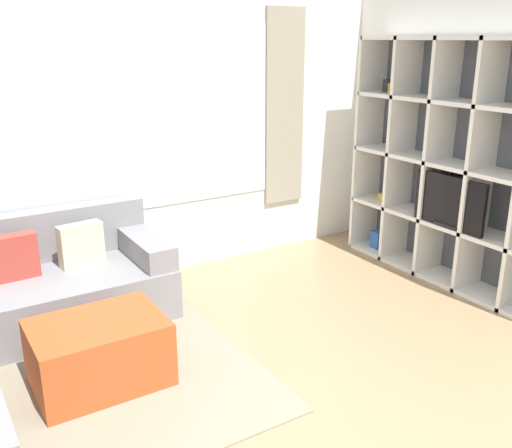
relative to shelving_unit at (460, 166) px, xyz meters
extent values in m
cube|color=white|center=(-2.36, 1.58, 0.30)|extent=(6.23, 0.07, 2.70)
cube|color=silver|center=(-2.36, 1.53, 0.40)|extent=(2.77, 0.01, 1.60)
cube|color=#9E9984|center=(-0.81, 1.52, 0.40)|extent=(0.44, 0.03, 1.90)
cube|color=white|center=(0.19, -0.06, 0.30)|extent=(0.07, 4.40, 2.70)
cube|color=gray|center=(-3.67, -0.03, -1.05)|extent=(2.82, 1.79, 0.01)
cube|color=#515660|center=(0.15, 0.00, 0.01)|extent=(0.02, 2.25, 2.13)
cube|color=white|center=(-0.03, -0.23, 0.01)|extent=(0.38, 0.04, 2.13)
cube|color=white|center=(-0.03, 0.22, 0.01)|extent=(0.38, 0.04, 2.13)
cube|color=white|center=(-0.03, 0.67, 0.01)|extent=(0.38, 0.04, 2.13)
cube|color=white|center=(-0.03, 1.12, 0.01)|extent=(0.38, 0.04, 2.13)
cube|color=white|center=(-0.03, 0.00, -1.04)|extent=(0.38, 2.25, 0.04)
cube|color=white|center=(-0.03, 0.00, -0.52)|extent=(0.38, 2.25, 0.04)
cube|color=white|center=(-0.03, 0.00, 0.01)|extent=(0.38, 2.25, 0.04)
cube|color=white|center=(-0.03, 0.00, 0.55)|extent=(0.38, 2.25, 0.04)
cube|color=white|center=(-0.03, 0.00, 1.06)|extent=(0.38, 2.25, 0.04)
cube|color=black|center=(-0.18, -0.07, -0.28)|extent=(0.04, 0.72, 0.45)
cube|color=black|center=(-0.16, -0.07, -0.49)|extent=(0.10, 0.24, 0.03)
cube|color=#232328|center=(-0.05, 0.89, 0.63)|extent=(0.07, 0.07, 0.12)
cube|color=gold|center=(-0.05, 0.86, -0.47)|extent=(0.06, 0.06, 0.07)
cylinder|color=gold|center=(-0.05, 0.86, 0.61)|extent=(0.05, 0.05, 0.09)
cube|color=#2856A8|center=(-0.05, 0.88, -0.93)|extent=(0.11, 0.11, 0.18)
cube|color=gray|center=(-3.38, 1.02, -0.85)|extent=(1.94, 0.91, 0.40)
cube|color=gray|center=(-3.38, 1.39, -0.45)|extent=(1.94, 0.18, 0.41)
cube|color=gray|center=(-2.53, 1.02, -0.56)|extent=(0.24, 0.85, 0.19)
cube|color=beige|center=(-3.01, 1.11, -0.48)|extent=(0.35, 0.16, 0.34)
cube|color=#AD3D33|center=(-3.51, 1.11, -0.48)|extent=(0.35, 0.14, 0.34)
cube|color=#B74C23|center=(-3.23, 0.04, -0.84)|extent=(0.81, 0.58, 0.44)
camera|label=1|loc=(-4.07, -3.17, 1.06)|focal=40.00mm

